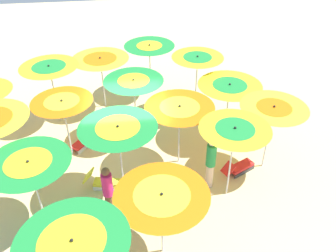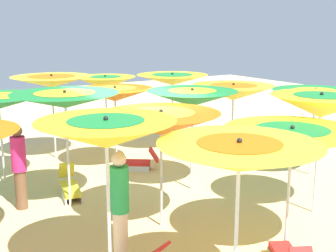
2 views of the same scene
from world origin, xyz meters
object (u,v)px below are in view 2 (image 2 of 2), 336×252
Objects in this scene: beach_umbrella_8 at (233,92)px; beach_umbrella_14 at (292,141)px; beach_umbrella_1 at (52,82)px; lounger_2 at (70,187)px; beach_umbrella_4 at (172,80)px; beach_umbrella_10 at (161,123)px; beach_umbrella_9 at (192,98)px; beach_umbrella_12 at (315,96)px; beach_umbrella_15 at (239,157)px; beachgoer_0 at (19,166)px; beach_umbrella_13 at (321,106)px; beach_umbrella_0 at (105,83)px; beach_umbrella_5 at (115,94)px; beach_umbrella_11 at (106,134)px; beach_umbrella_6 at (65,100)px; lounger_0 at (138,162)px; beachgoer_1 at (120,205)px.

beach_umbrella_8 is 5.19m from beach_umbrella_14.
beach_umbrella_1 is 3.75m from lounger_2.
beach_umbrella_4 reaches higher than beach_umbrella_10.
beach_umbrella_1 reaches higher than beach_umbrella_9.
beach_umbrella_14 is (3.56, 2.47, -0.12)m from beach_umbrella_12.
beach_umbrella_15 is at bearing 31.18° from beach_umbrella_12.
beach_umbrella_4 is at bearing 123.22° from beachgoer_0.
beach_umbrella_10 is at bearing -21.11° from beach_umbrella_13.
beach_umbrella_0 is 2.38m from beach_umbrella_4.
beach_umbrella_10 reaches higher than beach_umbrella_5.
beach_umbrella_12 is at bearing -164.96° from beach_umbrella_11.
beach_umbrella_15 is at bearing 61.38° from beach_umbrella_9.
beach_umbrella_1 is 0.98× the size of beach_umbrella_6.
beach_umbrella_6 reaches higher than beachgoer_0.
beach_umbrella_11 is 5.78m from lounger_0.
beach_umbrella_5 is 0.99× the size of beach_umbrella_12.
beach_umbrella_12 reaches higher than lounger_2.
lounger_0 is at bearing 155.80° from beachgoer_1.
beach_umbrella_10 is 0.95× the size of beach_umbrella_15.
beach_umbrella_12 reaches higher than lounger_0.
beach_umbrella_11 is (2.52, 4.88, 0.26)m from beach_umbrella_5.
beach_umbrella_11 reaches higher than beach_umbrella_1.
beach_umbrella_1 is 1.08× the size of beach_umbrella_10.
beach_umbrella_11 is 1.42× the size of beachgoer_0.
beach_umbrella_10 is 2.09m from beach_umbrella_11.
lounger_2 is at bearing -69.56° from beach_umbrella_10.
beach_umbrella_4 is (-3.27, 1.21, -0.03)m from beach_umbrella_1.
beach_umbrella_4 is 5.64m from beachgoer_0.
beach_umbrella_9 is 1.06× the size of beach_umbrella_12.
beach_umbrella_1 reaches higher than beachgoer_1.
beach_umbrella_11 is (1.47, 6.76, 0.05)m from beach_umbrella_1.
beach_umbrella_9 is at bearing -118.62° from beach_umbrella_15.
beachgoer_0 is at bearing -48.43° from beach_umbrella_10.
beach_umbrella_12 is at bearing 165.71° from beach_umbrella_9.
beachgoer_0 is (1.84, 3.23, -1.30)m from beach_umbrella_1.
beach_umbrella_6 is 5.11m from beach_umbrella_13.
beach_umbrella_15 is at bearing 27.49° from beachgoer_0.
beach_umbrella_12 is 6.35m from lounger_2.
beach_umbrella_4 is at bearing -163.13° from beach_umbrella_5.
beach_umbrella_6 reaches higher than beach_umbrella_0.
beach_umbrella_0 is at bearing 157.45° from lounger_2.
beach_umbrella_0 reaches higher than lounger_2.
beach_umbrella_14 is at bearing 34.71° from beach_umbrella_12.
beachgoer_0 is (3.32, -4.25, -0.98)m from beach_umbrella_14.
lounger_2 is at bearing -86.42° from beach_umbrella_15.
beach_umbrella_9 is at bearing -96.38° from beach_umbrella_14.
beach_umbrella_14 is (-0.44, 5.60, -0.10)m from beach_umbrella_5.
beach_umbrella_13 is (0.93, 3.67, 0.25)m from beach_umbrella_8.
beach_umbrella_1 is 5.09m from beach_umbrella_8.
beachgoer_0 is at bearing -14.68° from beach_umbrella_9.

